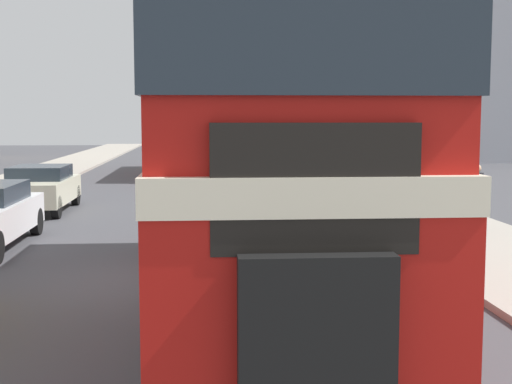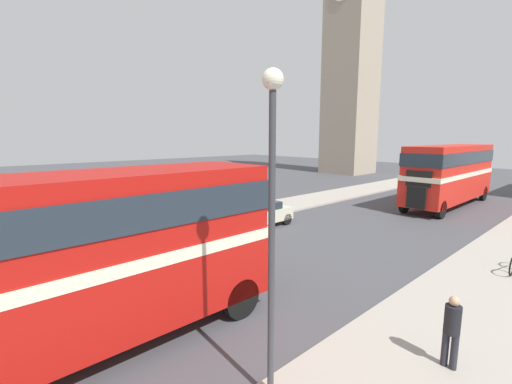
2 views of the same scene
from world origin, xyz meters
name	(u,v)px [view 2 (image 2 of 2)]	position (x,y,z in m)	size (l,w,h in m)	color
ground_plane	(111,312)	(0.00, 0.00, 0.00)	(120.00, 120.00, 0.00)	#47474C
sidewalk_left	(52,251)	(-6.75, 0.00, 0.06)	(3.50, 120.00, 0.12)	#A8A093
double_decker_bus	(36,260)	(1.63, -1.89, 2.46)	(2.45, 10.99, 4.10)	#B2140F
bus_distant	(450,170)	(1.06, 23.08, 2.55)	(2.51, 10.84, 4.27)	red
car_parked_mid	(157,235)	(-3.87, 3.40, 0.72)	(1.75, 4.32, 1.37)	white
car_parked_far	(258,214)	(-3.94, 9.33, 0.72)	(1.77, 3.94, 1.35)	beige
pedestrian_walking	(452,328)	(7.34, 4.28, 1.01)	(0.32, 0.32, 1.57)	#282833
street_lamp	(272,192)	(5.34, 1.03, 3.96)	(0.36, 0.36, 5.86)	#38383D
church_tower	(353,22)	(-16.30, 37.40, 19.20)	(5.77, 5.77, 37.64)	tan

